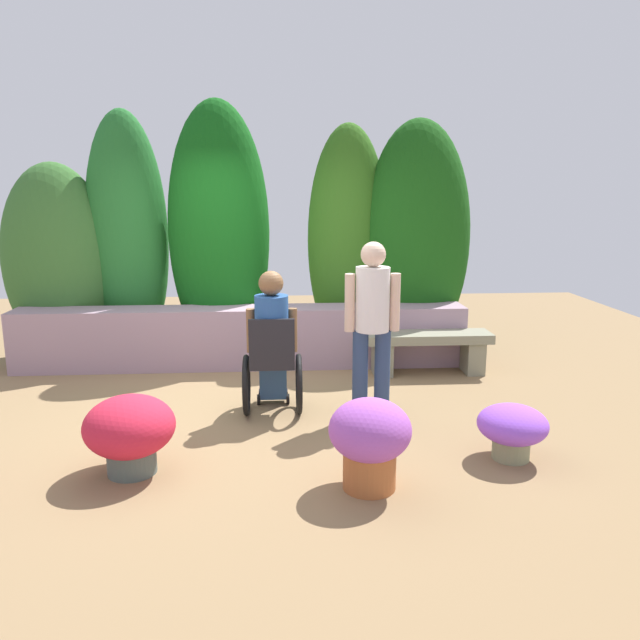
% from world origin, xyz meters
% --- Properties ---
extents(ground_plane, '(12.50, 12.50, 0.00)m').
position_xyz_m(ground_plane, '(0.00, 0.00, 0.00)').
color(ground_plane, olive).
extents(stone_retaining_wall, '(5.17, 0.46, 0.70)m').
position_xyz_m(stone_retaining_wall, '(0.00, 1.41, 0.35)').
color(stone_retaining_wall, '#9E8192').
rests_on(stone_retaining_wall, ground).
extents(hedge_backdrop, '(5.67, 0.99, 3.06)m').
position_xyz_m(hedge_backdrop, '(0.01, 1.99, 1.40)').
color(hedge_backdrop, '#37692C').
rests_on(hedge_backdrop, ground).
extents(stone_bench, '(1.39, 0.38, 0.47)m').
position_xyz_m(stone_bench, '(2.09, 0.99, 0.31)').
color(stone_bench, gray).
rests_on(stone_bench, ground).
extents(person_in_wheelchair, '(0.53, 0.66, 1.33)m').
position_xyz_m(person_in_wheelchair, '(0.37, -0.13, 0.62)').
color(person_in_wheelchair, black).
rests_on(person_in_wheelchair, ground).
extents(person_standing_companion, '(0.49, 0.30, 1.59)m').
position_xyz_m(person_standing_companion, '(1.25, -0.31, 0.91)').
color(person_standing_companion, navy).
rests_on(person_standing_companion, ground).
extents(flower_pot_terracotta_by_wall, '(0.65, 0.65, 0.58)m').
position_xyz_m(flower_pot_terracotta_by_wall, '(-0.65, -1.31, 0.32)').
color(flower_pot_terracotta_by_wall, '#4E5B56').
rests_on(flower_pot_terracotta_by_wall, ground).
extents(flower_pot_red_accent, '(0.53, 0.53, 0.42)m').
position_xyz_m(flower_pot_red_accent, '(2.20, -1.26, 0.25)').
color(flower_pot_red_accent, gray).
rests_on(flower_pot_red_accent, ground).
extents(flower_pot_small_foreground, '(0.57, 0.57, 0.64)m').
position_xyz_m(flower_pot_small_foreground, '(1.04, -1.65, 0.36)').
color(flower_pot_small_foreground, '#A95C2F').
rests_on(flower_pot_small_foreground, ground).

